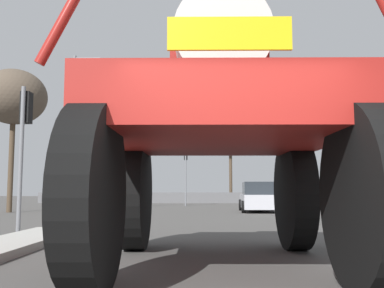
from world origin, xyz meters
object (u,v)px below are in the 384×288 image
at_px(sedan_ahead, 259,198).
at_px(streetlight_far_left, 75,124).
at_px(traffic_signal_far_left, 186,163).
at_px(bare_tree_far_center, 230,143).
at_px(oversize_sprayer, 220,133).
at_px(traffic_signal_near_left, 25,126).
at_px(bare_tree_left, 14,98).

height_order(sedan_ahead, streetlight_far_left, streetlight_far_left).
distance_m(traffic_signal_far_left, bare_tree_far_center, 9.27).
relative_size(oversize_sprayer, traffic_signal_near_left, 1.48).
height_order(sedan_ahead, traffic_signal_far_left, traffic_signal_far_left).
relative_size(oversize_sprayer, bare_tree_left, 0.78).
bearing_deg(traffic_signal_far_left, sedan_ahead, -63.37).
bearing_deg(traffic_signal_near_left, traffic_signal_far_left, 80.09).
bearing_deg(bare_tree_far_center, traffic_signal_near_left, -104.27).
bearing_deg(bare_tree_left, bare_tree_far_center, 55.08).
height_order(traffic_signal_near_left, bare_tree_far_center, bare_tree_far_center).
height_order(traffic_signal_far_left, bare_tree_far_center, bare_tree_far_center).
bearing_deg(traffic_signal_far_left, bare_tree_far_center, 65.98).
height_order(traffic_signal_near_left, bare_tree_left, bare_tree_left).
xyz_separation_m(oversize_sprayer, bare_tree_far_center, (2.17, 32.70, 3.29)).
relative_size(sedan_ahead, bare_tree_left, 0.57).
height_order(traffic_signal_far_left, bare_tree_left, bare_tree_left).
relative_size(traffic_signal_near_left, traffic_signal_far_left, 0.91).
height_order(traffic_signal_far_left, streetlight_far_left, streetlight_far_left).
xyz_separation_m(streetlight_far_left, bare_tree_far_center, (9.30, 15.99, 0.62)).
xyz_separation_m(sedan_ahead, traffic_signal_far_left, (-4.08, 8.14, 2.32)).
bearing_deg(oversize_sprayer, traffic_signal_far_left, 2.57).
distance_m(bare_tree_left, bare_tree_far_center, 21.16).
xyz_separation_m(traffic_signal_far_left, streetlight_far_left, (-5.64, -7.77, 1.60)).
height_order(sedan_ahead, traffic_signal_near_left, traffic_signal_near_left).
relative_size(sedan_ahead, traffic_signal_far_left, 1.00).
xyz_separation_m(sedan_ahead, bare_tree_left, (-12.52, -0.98, 5.10)).
bearing_deg(streetlight_far_left, oversize_sprayer, -66.88).
distance_m(streetlight_far_left, bare_tree_far_center, 18.51).
bearing_deg(streetlight_far_left, sedan_ahead, -2.19).
xyz_separation_m(traffic_signal_far_left, bare_tree_far_center, (3.66, 8.22, 2.22)).
xyz_separation_m(streetlight_far_left, bare_tree_left, (-2.80, -1.35, 1.18)).
bearing_deg(bare_tree_far_center, traffic_signal_far_left, -114.02).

